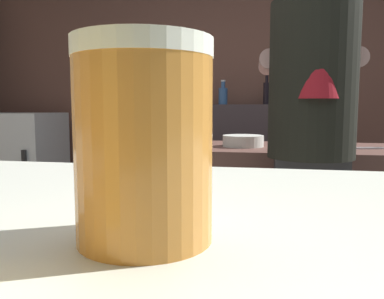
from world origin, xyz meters
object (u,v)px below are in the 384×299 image
mixing_bowl (243,141)px  pint_glass_far (144,142)px  chefs_knife (360,148)px  bottle_olive_oil (199,96)px  bartender (311,135)px  bottle_vinegar (267,92)px  bottle_soy (223,95)px  mini_fridge (22,173)px

mixing_bowl → pint_glass_far: (0.03, -1.80, 0.15)m
chefs_knife → pint_glass_far: size_ratio=1.97×
bottle_olive_oil → bartender: bearing=-66.3°
pint_glass_far → bottle_olive_oil: bearing=98.7°
chefs_knife → bottle_olive_oil: size_ratio=1.28×
bottle_olive_oil → bottle_vinegar: (0.56, 0.02, 0.03)m
bottle_soy → bartender: bearing=-72.0°
chefs_knife → bottle_soy: 1.47m
mini_fridge → bottle_olive_oil: bottle_olive_oil is taller
bartender → bottle_olive_oil: (-0.73, 1.65, 0.20)m
mini_fridge → bottle_soy: bearing=4.6°
bottle_vinegar → pint_glass_far: bearing=-91.7°
bottle_olive_oil → bottle_soy: 0.21m
pint_glass_far → bottle_soy: 2.99m
bartender → pint_glass_far: size_ratio=14.34×
bartender → mini_fridge: bearing=56.3°
mini_fridge → mixing_bowl: mini_fridge is taller
mini_fridge → bottle_olive_oil: bearing=7.1°
bottle_soy → bottle_olive_oil: bearing=165.9°
bartender → bottle_vinegar: 1.70m
mixing_bowl → pint_glass_far: size_ratio=1.75×
bartender → bottle_olive_oil: size_ratio=9.35×
bottle_soy → mixing_bowl: bearing=-79.0°
mini_fridge → bottle_soy: 1.91m
bartender → bottle_vinegar: size_ratio=6.77×
mini_fridge → bottle_olive_oil: 1.72m
chefs_knife → mini_fridge: bearing=143.1°
mini_fridge → bartender: 2.76m
mixing_bowl → chefs_knife: size_ratio=0.89×
mixing_bowl → bottle_olive_oil: 1.33m
bottle_soy → bottle_vinegar: bottle_vinegar is taller
pint_glass_far → bottle_soy: size_ratio=0.61×
mini_fridge → mixing_bowl: 2.29m
bartender → bottle_vinegar: (-0.17, 1.67, 0.23)m
mixing_bowl → chefs_knife: (0.57, -0.02, -0.03)m
bottle_vinegar → mini_fridge: bearing=-174.2°
bottle_vinegar → bottle_soy: bearing=-168.3°
bottle_vinegar → chefs_knife: bearing=-70.5°
bottle_soy → bottle_vinegar: bearing=11.7°
pint_glass_far → bottle_soy: bottle_soy is taller
chefs_knife → pint_glass_far: bearing=-121.6°
pint_glass_far → bottle_vinegar: bottle_vinegar is taller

